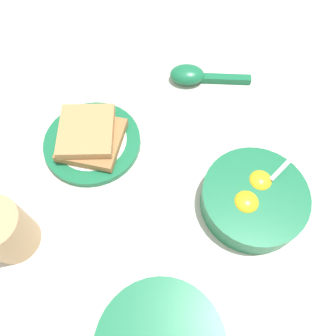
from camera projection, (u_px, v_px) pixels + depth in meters
The scene contains 6 objects.
ground_plane at pixel (147, 188), 0.57m from camera, with size 3.00×3.00×0.00m, color beige.
egg_bowl at pixel (254, 198), 0.53m from camera, with size 0.17×0.17×0.07m.
toast_plate at pixel (93, 142), 0.60m from camera, with size 0.18×0.18×0.01m.
toast_sandwich at pixel (89, 136), 0.58m from camera, with size 0.15×0.16×0.03m.
soup_spoon at pixel (194, 75), 0.67m from camera, with size 0.15×0.13×0.03m.
drinking_cup at pixel (3, 231), 0.48m from camera, with size 0.08×0.08×0.09m.
Camera 1 is at (0.11, 0.21, 0.52)m, focal length 35.00 mm.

